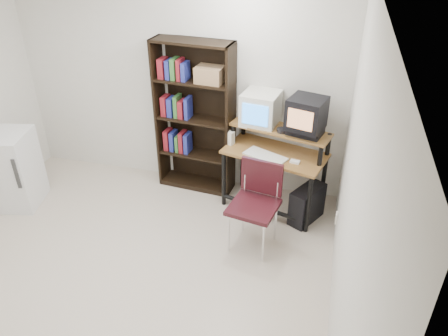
% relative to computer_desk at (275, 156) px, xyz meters
% --- Properties ---
extents(floor, '(4.00, 4.00, 0.01)m').
position_rel_computer_desk_xyz_m(floor, '(-1.25, -1.62, -0.68)').
color(floor, beige).
rests_on(floor, ground).
extents(back_wall, '(4.00, 0.01, 2.60)m').
position_rel_computer_desk_xyz_m(back_wall, '(-1.25, 0.38, 0.62)').
color(back_wall, beige).
rests_on(back_wall, floor).
extents(right_wall, '(0.01, 4.00, 2.60)m').
position_rel_computer_desk_xyz_m(right_wall, '(0.75, -1.62, 0.62)').
color(right_wall, beige).
rests_on(right_wall, floor).
extents(computer_desk, '(1.22, 0.83, 0.98)m').
position_rel_computer_desk_xyz_m(computer_desk, '(0.00, 0.00, 0.00)').
color(computer_desk, olive).
rests_on(computer_desk, floor).
extents(crt_monitor, '(0.44, 0.44, 0.37)m').
position_rel_computer_desk_xyz_m(crt_monitor, '(-0.22, 0.19, 0.48)').
color(crt_monitor, silver).
rests_on(crt_monitor, computer_desk).
extents(vcr, '(0.41, 0.34, 0.08)m').
position_rel_computer_desk_xyz_m(vcr, '(0.30, 0.02, 0.33)').
color(vcr, black).
rests_on(vcr, computer_desk).
extents(crt_tv, '(0.44, 0.44, 0.34)m').
position_rel_computer_desk_xyz_m(crt_tv, '(0.29, 0.01, 0.54)').
color(crt_tv, black).
rests_on(crt_tv, vcr).
extents(cd_spindle, '(0.16, 0.16, 0.05)m').
position_rel_computer_desk_xyz_m(cd_spindle, '(0.05, 0.01, 0.32)').
color(cd_spindle, '#26262B').
rests_on(cd_spindle, computer_desk).
extents(keyboard, '(0.51, 0.39, 0.03)m').
position_rel_computer_desk_xyz_m(keyboard, '(-0.09, -0.15, 0.06)').
color(keyboard, silver).
rests_on(keyboard, computer_desk).
extents(mousepad, '(0.26, 0.23, 0.01)m').
position_rel_computer_desk_xyz_m(mousepad, '(0.25, -0.19, 0.04)').
color(mousepad, black).
rests_on(mousepad, computer_desk).
extents(mouse, '(0.11, 0.08, 0.03)m').
position_rel_computer_desk_xyz_m(mouse, '(0.23, -0.19, 0.06)').
color(mouse, white).
rests_on(mouse, mousepad).
extents(desk_speaker, '(0.10, 0.10, 0.17)m').
position_rel_computer_desk_xyz_m(desk_speaker, '(-0.53, 0.05, 0.13)').
color(desk_speaker, silver).
rests_on(desk_speaker, computer_desk).
extents(pc_tower, '(0.39, 0.49, 0.42)m').
position_rel_computer_desk_xyz_m(pc_tower, '(0.41, -0.17, -0.47)').
color(pc_tower, black).
rests_on(pc_tower, floor).
extents(school_chair, '(0.54, 0.54, 0.92)m').
position_rel_computer_desk_xyz_m(school_chair, '(-0.08, -0.68, -0.11)').
color(school_chair, black).
rests_on(school_chair, floor).
extents(bookshelf, '(0.95, 0.39, 1.85)m').
position_rel_computer_desk_xyz_m(bookshelf, '(-1.01, 0.24, 0.27)').
color(bookshelf, black).
rests_on(bookshelf, floor).
extents(mini_fridge, '(0.64, 0.64, 0.91)m').
position_rel_computer_desk_xyz_m(mini_fridge, '(-2.97, -0.69, -0.22)').
color(mini_fridge, silver).
rests_on(mini_fridge, floor).
extents(wall_outlet, '(0.02, 0.08, 0.12)m').
position_rel_computer_desk_xyz_m(wall_outlet, '(0.73, -0.47, -0.38)').
color(wall_outlet, beige).
rests_on(wall_outlet, right_wall).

